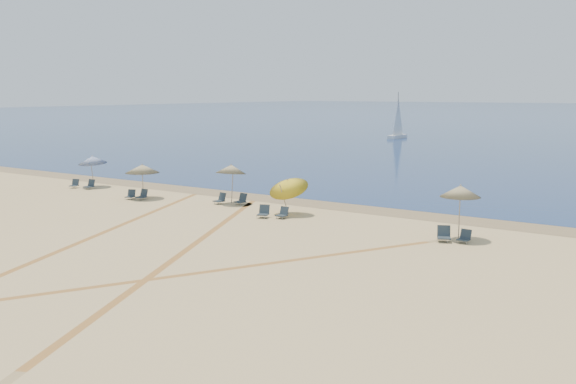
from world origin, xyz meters
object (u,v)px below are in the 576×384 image
at_px(umbrella_3, 288,185).
at_px(umbrella_4, 460,191).
at_px(chair_2, 131,195).
at_px(chair_6, 264,212).
at_px(chair_7, 283,213).
at_px(umbrella_0, 92,160).
at_px(chair_4, 220,199).
at_px(chair_9, 465,237).
at_px(chair_3, 142,195).
at_px(sailboat_1, 398,124).
at_px(chair_0, 75,184).
at_px(chair_8, 444,235).
at_px(umbrella_1, 142,169).
at_px(umbrella_2, 231,169).
at_px(chair_5, 241,200).
at_px(chair_1, 90,185).

height_order(umbrella_3, umbrella_4, umbrella_4).
relative_size(umbrella_4, chair_2, 3.54).
xyz_separation_m(chair_6, chair_7, (1.04, 0.40, -0.03)).
distance_m(umbrella_0, chair_6, 17.90).
distance_m(umbrella_0, chair_7, 18.87).
height_order(chair_4, chair_9, chair_4).
bearing_deg(chair_3, sailboat_1, 99.44).
bearing_deg(sailboat_1, umbrella_3, -70.89).
xyz_separation_m(chair_0, sailboat_1, (-0.78, 60.75, 1.84)).
xyz_separation_m(chair_8, chair_9, (0.93, 0.25, -0.05)).
xyz_separation_m(umbrella_0, umbrella_1, (6.93, -1.63, -0.05)).
height_order(umbrella_2, chair_6, umbrella_2).
xyz_separation_m(umbrella_3, chair_5, (-4.23, 1.11, -1.43)).
bearing_deg(umbrella_4, chair_3, -178.98).
xyz_separation_m(chair_2, chair_3, (0.82, 0.26, 0.03)).
xyz_separation_m(chair_5, chair_9, (15.12, -2.45, -0.04)).
distance_m(chair_3, chair_6, 10.23).
bearing_deg(umbrella_0, chair_0, -122.11).
relative_size(umbrella_2, chair_4, 3.30).
bearing_deg(umbrella_1, chair_4, 10.52).
height_order(umbrella_4, sailboat_1, sailboat_1).
bearing_deg(umbrella_3, umbrella_4, -3.44).
height_order(umbrella_0, chair_7, umbrella_0).
bearing_deg(chair_8, chair_5, 145.69).
relative_size(umbrella_2, sailboat_1, 0.37).
relative_size(chair_8, sailboat_1, 0.13).
relative_size(umbrella_3, chair_9, 3.83).
xyz_separation_m(umbrella_0, chair_0, (-0.72, -1.14, -1.74)).
height_order(chair_5, chair_8, chair_8).
bearing_deg(chair_3, umbrella_1, 133.39).
distance_m(umbrella_2, chair_3, 6.44).
bearing_deg(chair_2, chair_8, -21.03).
bearing_deg(chair_5, chair_7, -17.98).
distance_m(chair_1, chair_7, 17.97).
bearing_deg(umbrella_4, umbrella_3, 176.56).
xyz_separation_m(umbrella_0, chair_1, (0.73, -0.92, -1.71)).
bearing_deg(umbrella_0, sailboat_1, 91.44).
height_order(umbrella_4, chair_2, umbrella_4).
height_order(umbrella_0, chair_8, umbrella_0).
height_order(chair_1, chair_6, chair_6).
relative_size(chair_1, chair_4, 0.94).
distance_m(umbrella_0, chair_8, 28.38).
xyz_separation_m(chair_7, chair_8, (9.54, -0.46, 0.04)).
height_order(chair_3, chair_4, chair_4).
bearing_deg(chair_5, sailboat_1, 112.30).
height_order(umbrella_2, chair_8, umbrella_2).
relative_size(umbrella_3, chair_7, 3.84).
bearing_deg(sailboat_1, chair_0, -88.14).
distance_m(umbrella_4, sailboat_1, 68.35).
bearing_deg(sailboat_1, umbrella_1, -81.05).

